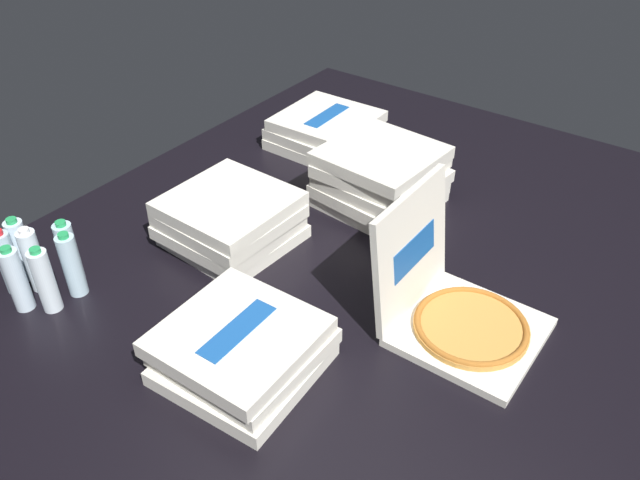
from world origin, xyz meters
TOP-DOWN VIEW (x-y plane):
  - ground_plane at (0.00, 0.00)m, footprint 3.20×2.40m
  - open_pizza_box at (0.03, -0.40)m, footprint 0.41×0.47m
  - pizza_stack_left_mid at (-0.49, 0.02)m, footprint 0.44×0.44m
  - pizza_stack_left_near at (-0.04, 0.47)m, footprint 0.45×0.44m
  - pizza_stack_right_near at (0.79, 0.64)m, footprint 0.43×0.43m
  - pizza_stack_center_near at (0.51, 0.16)m, footprint 0.47×0.46m
  - water_bottle_0 at (-0.62, 0.83)m, footprint 0.06×0.06m
  - water_bottle_1 at (-0.53, 0.76)m, footprint 0.06×0.06m
  - water_bottle_2 at (-0.71, 0.78)m, footprint 0.06×0.06m
  - water_bottle_3 at (-0.68, 0.88)m, footprint 0.06×0.06m
  - water_bottle_4 at (-0.66, 0.70)m, footprint 0.06×0.06m
  - water_bottle_5 at (-0.61, 0.91)m, footprint 0.06×0.06m
  - water_bottle_6 at (-0.56, 0.70)m, footprint 0.06×0.06m

SIDE VIEW (x-z plane):
  - ground_plane at x=0.00m, z-range -0.02..0.00m
  - pizza_stack_right_near at x=0.79m, z-range 0.00..0.15m
  - pizza_stack_left_mid at x=-0.49m, z-range 0.00..0.15m
  - open_pizza_box at x=0.03m, z-range -0.13..0.31m
  - pizza_stack_left_near at x=-0.04m, z-range 0.00..0.20m
  - water_bottle_0 at x=-0.62m, z-range -0.01..0.24m
  - water_bottle_1 at x=-0.53m, z-range -0.01..0.24m
  - water_bottle_2 at x=-0.71m, z-range -0.01..0.24m
  - water_bottle_3 at x=-0.68m, z-range -0.01..0.24m
  - water_bottle_4 at x=-0.66m, z-range -0.01..0.24m
  - water_bottle_5 at x=-0.61m, z-range -0.01..0.24m
  - water_bottle_6 at x=-0.56m, z-range -0.01..0.24m
  - pizza_stack_center_near at x=0.51m, z-range 0.00..0.25m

